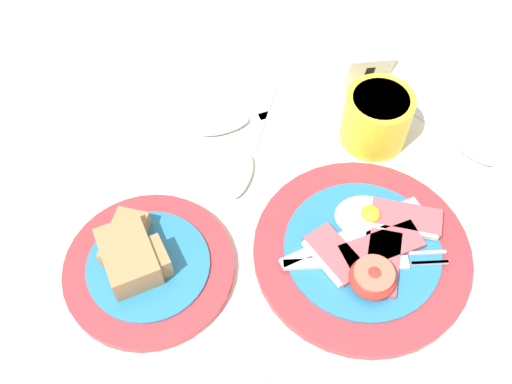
% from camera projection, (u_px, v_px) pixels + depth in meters
% --- Properties ---
extents(ground_plane, '(3.00, 3.00, 0.00)m').
position_uv_depth(ground_plane, '(312.00, 270.00, 0.68)').
color(ground_plane, beige).
extents(breakfast_plate, '(0.25, 0.25, 0.04)m').
position_uv_depth(breakfast_plate, '(364.00, 251.00, 0.69)').
color(breakfast_plate, red).
rests_on(breakfast_plate, ground_plane).
extents(bread_plate, '(0.19, 0.19, 0.05)m').
position_uv_depth(bread_plate, '(143.00, 264.00, 0.67)').
color(bread_plate, red).
rests_on(bread_plate, ground_plane).
extents(sugar_cup, '(0.09, 0.09, 0.07)m').
position_uv_depth(sugar_cup, '(376.00, 117.00, 0.76)').
color(sugar_cup, yellow).
rests_on(sugar_cup, ground_plane).
extents(number_card, '(0.06, 0.05, 0.07)m').
position_uv_depth(number_card, '(366.00, 69.00, 0.81)').
color(number_card, white).
rests_on(number_card, ground_plane).
extents(teaspoon_by_saucer, '(0.07, 0.19, 0.01)m').
position_uv_depth(teaspoon_by_saucer, '(247.00, 159.00, 0.77)').
color(teaspoon_by_saucer, silver).
rests_on(teaspoon_by_saucer, ground_plane).
extents(teaspoon_near_cup, '(0.19, 0.09, 0.01)m').
position_uv_depth(teaspoon_near_cup, '(243.00, 121.00, 0.80)').
color(teaspoon_near_cup, silver).
rests_on(teaspoon_near_cup, ground_plane).
extents(teaspoon_stray, '(0.14, 0.16, 0.01)m').
position_uv_depth(teaspoon_stray, '(454.00, 137.00, 0.79)').
color(teaspoon_stray, silver).
rests_on(teaspoon_stray, ground_plane).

